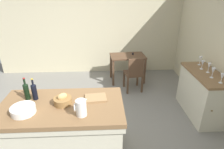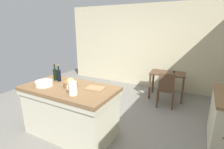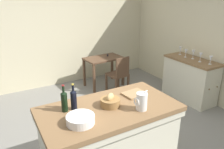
# 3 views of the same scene
# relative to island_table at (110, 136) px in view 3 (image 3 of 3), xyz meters

# --- Properties ---
(ground_plane) EXTENTS (6.76, 6.76, 0.00)m
(ground_plane) POSITION_rel_island_table_xyz_m (0.23, 0.62, -0.49)
(ground_plane) COLOR slate
(wall_back) EXTENTS (5.32, 0.12, 2.60)m
(wall_back) POSITION_rel_island_table_xyz_m (0.23, 3.22, 0.81)
(wall_back) COLOR beige
(wall_back) RESTS_ON ground
(wall_right) EXTENTS (0.12, 5.20, 2.60)m
(wall_right) POSITION_rel_island_table_xyz_m (2.83, 0.62, 0.81)
(wall_right) COLOR beige
(wall_right) RESTS_ON ground
(island_table) EXTENTS (1.67, 0.89, 0.92)m
(island_table) POSITION_rel_island_table_xyz_m (0.00, 0.00, 0.00)
(island_table) COLOR brown
(island_table) RESTS_ON ground
(side_cabinet) EXTENTS (0.52, 1.18, 0.90)m
(side_cabinet) POSITION_rel_island_table_xyz_m (2.49, 0.94, -0.04)
(side_cabinet) COLOR brown
(side_cabinet) RESTS_ON ground
(writing_desk) EXTENTS (0.94, 0.63, 0.78)m
(writing_desk) POSITION_rel_island_table_xyz_m (1.23, 2.50, 0.12)
(writing_desk) COLOR #513826
(writing_desk) RESTS_ON ground
(wooden_chair) EXTENTS (0.45, 0.45, 0.89)m
(wooden_chair) POSITION_rel_island_table_xyz_m (1.31, 1.92, -0.01)
(wooden_chair) COLOR #513826
(wooden_chair) RESTS_ON ground
(pitcher) EXTENTS (0.17, 0.13, 0.25)m
(pitcher) POSITION_rel_island_table_xyz_m (0.30, -0.23, 0.53)
(pitcher) COLOR silver
(pitcher) RESTS_ON island_table
(wash_bowl) EXTENTS (0.30, 0.30, 0.09)m
(wash_bowl) POSITION_rel_island_table_xyz_m (-0.43, -0.15, 0.47)
(wash_bowl) COLOR silver
(wash_bowl) RESTS_ON island_table
(bread_basket) EXTENTS (0.24, 0.24, 0.16)m
(bread_basket) POSITION_rel_island_table_xyz_m (0.02, 0.02, 0.48)
(bread_basket) COLOR olive
(bread_basket) RESTS_ON island_table
(cutting_board) EXTENTS (0.32, 0.25, 0.02)m
(cutting_board) POSITION_rel_island_table_xyz_m (0.46, 0.13, 0.43)
(cutting_board) COLOR #99754C
(cutting_board) RESTS_ON island_table
(wine_bottle_dark) EXTENTS (0.07, 0.07, 0.32)m
(wine_bottle_dark) POSITION_rel_island_table_xyz_m (-0.38, 0.16, 0.55)
(wine_bottle_dark) COLOR black
(wine_bottle_dark) RESTS_ON island_table
(wine_bottle_amber) EXTENTS (0.07, 0.07, 0.33)m
(wine_bottle_amber) POSITION_rel_island_table_xyz_m (-0.49, 0.17, 0.56)
(wine_bottle_amber) COLOR black
(wine_bottle_amber) RESTS_ON island_table
(wine_glass_far_left) EXTENTS (0.07, 0.07, 0.17)m
(wine_glass_far_left) POSITION_rel_island_table_xyz_m (2.52, 0.53, 0.53)
(wine_glass_far_left) COLOR white
(wine_glass_far_left) RESTS_ON side_cabinet
(wine_glass_left) EXTENTS (0.07, 0.07, 0.18)m
(wine_glass_left) POSITION_rel_island_table_xyz_m (2.48, 0.74, 0.54)
(wine_glass_left) COLOR white
(wine_glass_left) RESTS_ON side_cabinet
(wine_glass_middle) EXTENTS (0.07, 0.07, 0.19)m
(wine_glass_middle) POSITION_rel_island_table_xyz_m (2.52, 0.96, 0.54)
(wine_glass_middle) COLOR white
(wine_glass_middle) RESTS_ON side_cabinet
(wine_glass_right) EXTENTS (0.07, 0.07, 0.17)m
(wine_glass_right) POSITION_rel_island_table_xyz_m (2.49, 1.12, 0.53)
(wine_glass_right) COLOR white
(wine_glass_right) RESTS_ON side_cabinet
(wine_glass_far_right) EXTENTS (0.07, 0.07, 0.18)m
(wine_glass_far_right) POSITION_rel_island_table_xyz_m (2.55, 1.34, 0.53)
(wine_glass_far_right) COLOR white
(wine_glass_far_right) RESTS_ON side_cabinet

